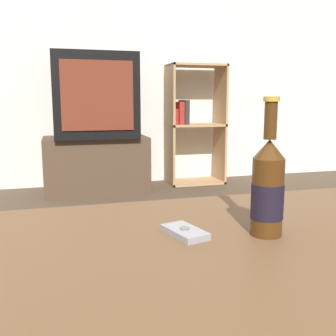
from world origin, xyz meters
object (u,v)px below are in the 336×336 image
object	(u,v)px
tv_stand	(96,164)
beer_bottle	(268,188)
cell_phone	(185,232)
bookshelf	(193,123)
television	(94,96)

from	to	relation	value
tv_stand	beer_bottle	distance (m)	2.67
tv_stand	beer_bottle	size ratio (longest dim) A/B	2.98
cell_phone	bookshelf	bearing A→B (deg)	55.07
cell_phone	beer_bottle	bearing A→B (deg)	-29.79
bookshelf	beer_bottle	size ratio (longest dim) A/B	3.79
beer_bottle	tv_stand	bearing A→B (deg)	92.28
tv_stand	bookshelf	bearing A→B (deg)	5.85
tv_stand	television	xyz separation A→B (m)	(0.00, -0.00, 0.57)
beer_bottle	cell_phone	size ratio (longest dim) A/B	2.41
tv_stand	cell_phone	world-z (taller)	cell_phone
television	tv_stand	bearing A→B (deg)	90.00
bookshelf	cell_phone	world-z (taller)	bookshelf
tv_stand	beer_bottle	world-z (taller)	beer_bottle
tv_stand	bookshelf	distance (m)	0.97
beer_bottle	cell_phone	bearing A→B (deg)	165.47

